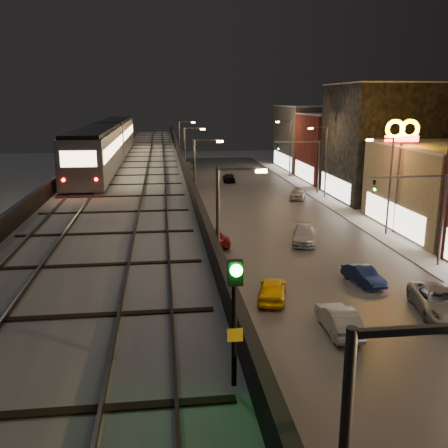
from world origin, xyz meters
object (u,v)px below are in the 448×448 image
subway_train (108,142)px  car_onc_red (298,193)px  rail_signal (235,299)px  car_mid_dark (229,178)px  car_near_white (339,320)px  car_far_white (187,165)px  car_onc_dark (439,303)px  car_mid_silver (209,237)px  car_taxi (272,290)px  car_onc_silver (363,276)px  car_onc_white (304,236)px

subway_train → car_onc_red: size_ratio=7.85×
rail_signal → car_mid_dark: 66.68m
subway_train → car_near_white: size_ratio=8.19×
subway_train → car_near_white: subway_train is taller
car_far_white → car_onc_red: bearing=125.2°
car_onc_dark → car_onc_red: (1.07, 34.93, -0.00)m
rail_signal → car_mid_dark: rail_signal is taller
subway_train → rail_signal: size_ratio=13.00×
rail_signal → car_far_white: bearing=87.8°
car_mid_silver → car_onc_red: size_ratio=1.16×
subway_train → car_mid_silver: 13.91m
car_taxi → car_onc_silver: (6.74, 1.92, -0.08)m
rail_signal → car_onc_silver: bearing=61.0°
car_mid_dark → car_onc_white: size_ratio=0.87×
rail_signal → car_onc_silver: 25.99m
subway_train → car_far_white: subway_train is taller
car_mid_dark → car_onc_white: bearing=96.0°
car_far_white → car_onc_silver: bearing=110.9°
car_onc_dark → car_onc_white: (-3.67, 15.52, -0.06)m
car_taxi → car_onc_red: car_onc_red is taller
car_mid_dark → car_onc_red: car_onc_red is taller
car_onc_red → car_mid_dark: bearing=135.4°
car_onc_dark → subway_train: bearing=143.8°
car_mid_silver → car_taxi: bearing=91.0°
car_taxi → car_onc_white: bearing=-98.6°
subway_train → car_mid_silver: size_ratio=6.74×
subway_train → car_onc_silver: bearing=-44.9°
subway_train → car_onc_silver: size_ratio=9.41×
car_far_white → car_onc_white: car_far_white is taller
subway_train → car_mid_dark: (15.07, 25.68, -7.74)m
car_onc_silver → car_onc_red: car_onc_red is taller
car_onc_white → car_mid_dark: bearing=110.4°
car_near_white → car_mid_silver: size_ratio=0.82×
rail_signal → car_taxi: (5.27, 19.73, -7.84)m
car_taxi → car_near_white: (2.59, -4.78, 0.01)m
car_mid_silver → car_onc_silver: (9.49, -10.85, -0.11)m
subway_train → car_taxi: size_ratio=8.56×
car_mid_silver → car_mid_dark: bearing=-111.7°
subway_train → car_taxi: (11.67, -20.23, -7.65)m
car_taxi → car_far_white: size_ratio=0.93×
car_taxi → car_near_white: bearing=134.3°
car_mid_silver → car_far_white: bearing=-101.8°
car_mid_dark → car_onc_red: size_ratio=0.94×
rail_signal → car_mid_silver: bearing=85.6°
subway_train → car_onc_dark: 32.38m
car_near_white → car_mid_dark: car_near_white is taller
subway_train → car_onc_white: 20.47m
rail_signal → car_far_white: 81.19m
car_mid_dark → car_onc_red: bearing=118.0°
rail_signal → car_onc_white: 34.59m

